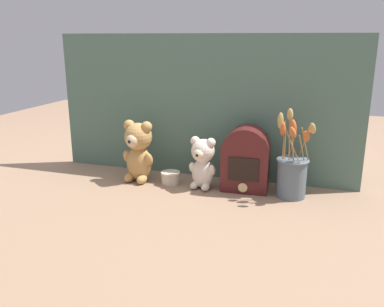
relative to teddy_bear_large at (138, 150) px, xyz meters
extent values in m
plane|color=#8E7056|center=(0.24, -0.01, -0.14)|extent=(4.00, 4.00, 0.00)
cube|color=#4C6B5B|center=(0.24, 0.16, 0.17)|extent=(1.37, 0.02, 0.63)
ellipsoid|color=tan|center=(0.00, 0.00, -0.06)|extent=(0.12, 0.11, 0.16)
sphere|color=tan|center=(0.00, 0.00, 0.06)|extent=(0.12, 0.12, 0.12)
sphere|color=#D1B289|center=(0.00, -0.04, 0.05)|extent=(0.06, 0.06, 0.06)
sphere|color=black|center=(-0.01, -0.07, 0.05)|extent=(0.02, 0.02, 0.02)
sphere|color=tan|center=(0.04, 0.00, 0.11)|extent=(0.05, 0.05, 0.05)
sphere|color=tan|center=(-0.04, 0.01, 0.11)|extent=(0.05, 0.05, 0.05)
ellipsoid|color=tan|center=(0.05, -0.01, -0.04)|extent=(0.04, 0.06, 0.07)
ellipsoid|color=tan|center=(-0.06, 0.00, -0.04)|extent=(0.04, 0.06, 0.07)
ellipsoid|color=tan|center=(0.03, -0.03, -0.12)|extent=(0.05, 0.07, 0.04)
ellipsoid|color=tan|center=(-0.03, -0.03, -0.12)|extent=(0.05, 0.07, 0.04)
ellipsoid|color=beige|center=(0.29, 0.00, -0.08)|extent=(0.10, 0.09, 0.13)
sphere|color=beige|center=(0.29, 0.00, 0.02)|extent=(0.10, 0.10, 0.10)
sphere|color=beige|center=(0.29, -0.04, 0.02)|extent=(0.05, 0.05, 0.05)
sphere|color=black|center=(0.29, -0.06, 0.02)|extent=(0.01, 0.01, 0.01)
sphere|color=beige|center=(0.33, 0.00, 0.06)|extent=(0.04, 0.04, 0.04)
sphere|color=beige|center=(0.26, 0.00, 0.06)|extent=(0.04, 0.04, 0.04)
ellipsoid|color=beige|center=(0.34, -0.01, -0.06)|extent=(0.03, 0.05, 0.06)
ellipsoid|color=beige|center=(0.25, 0.00, -0.06)|extent=(0.03, 0.05, 0.06)
ellipsoid|color=beige|center=(0.32, -0.03, -0.13)|extent=(0.04, 0.06, 0.03)
ellipsoid|color=beige|center=(0.27, -0.02, -0.13)|extent=(0.04, 0.06, 0.03)
cylinder|color=slate|center=(0.66, 0.01, -0.06)|extent=(0.11, 0.11, 0.16)
torus|color=slate|center=(0.66, 0.01, 0.01)|extent=(0.13, 0.13, 0.01)
cylinder|color=#9E7542|center=(0.62, 0.01, 0.09)|extent=(0.01, 0.04, 0.15)
ellipsoid|color=tan|center=(0.60, 0.01, 0.17)|extent=(0.03, 0.04, 0.07)
cylinder|color=#9E7542|center=(0.64, -0.01, 0.11)|extent=(0.01, 0.01, 0.18)
ellipsoid|color=tan|center=(0.64, -0.01, 0.19)|extent=(0.03, 0.03, 0.05)
cylinder|color=#9E7542|center=(0.66, -0.04, 0.08)|extent=(0.06, 0.01, 0.13)
ellipsoid|color=#C65B28|center=(0.66, -0.07, 0.14)|extent=(0.04, 0.02, 0.05)
cylinder|color=#9E7542|center=(0.70, -0.01, 0.08)|extent=(0.04, 0.05, 0.14)
ellipsoid|color=tan|center=(0.72, -0.03, 0.15)|extent=(0.04, 0.04, 0.05)
cylinder|color=#9E7542|center=(0.69, -0.01, 0.07)|extent=(0.03, 0.03, 0.10)
ellipsoid|color=#C65B28|center=(0.70, -0.02, 0.12)|extent=(0.04, 0.05, 0.05)
cylinder|color=#9E7542|center=(0.70, 0.04, 0.07)|extent=(0.04, 0.04, 0.11)
ellipsoid|color=orange|center=(0.71, 0.06, 0.13)|extent=(0.04, 0.04, 0.04)
cylinder|color=#9E7542|center=(0.65, 0.05, 0.07)|extent=(0.03, 0.01, 0.10)
ellipsoid|color=gold|center=(0.65, 0.06, 0.12)|extent=(0.03, 0.03, 0.05)
cylinder|color=#9E7542|center=(0.63, 0.01, 0.08)|extent=(0.01, 0.03, 0.12)
ellipsoid|color=#C65B28|center=(0.61, 0.00, 0.14)|extent=(0.03, 0.04, 0.06)
cylinder|color=#9E7542|center=(0.66, -0.02, 0.08)|extent=(0.02, 0.01, 0.13)
ellipsoid|color=#C65B28|center=(0.65, -0.03, 0.15)|extent=(0.03, 0.03, 0.06)
cube|color=#4C1919|center=(0.47, 0.04, -0.06)|extent=(0.20, 0.14, 0.17)
cylinder|color=#4C1919|center=(0.47, 0.04, 0.03)|extent=(0.20, 0.14, 0.19)
cube|color=black|center=(0.47, -0.03, -0.03)|extent=(0.12, 0.01, 0.10)
cylinder|color=#D6BC7A|center=(0.47, -0.03, -0.11)|extent=(0.04, 0.01, 0.04)
cylinder|color=beige|center=(0.15, 0.00, -0.12)|extent=(0.08, 0.08, 0.04)
cylinder|color=beige|center=(0.15, 0.00, -0.09)|extent=(0.08, 0.08, 0.01)
camera|label=1|loc=(0.75, -1.56, 0.48)|focal=38.00mm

